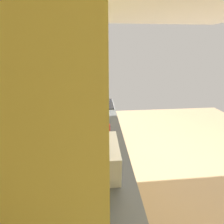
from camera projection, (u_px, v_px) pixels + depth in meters
ground_plane at (173, 182)px, 2.48m from camera, size 6.34×6.34×0.00m
wall_back at (71, 115)px, 1.85m from camera, size 4.08×0.12×2.58m
counter_run at (103, 193)px, 1.78m from camera, size 3.02×0.63×0.91m
upper_cabinets at (81, 71)px, 1.21m from camera, size 2.10×0.31×0.61m
oven_range at (101, 122)px, 3.48m from camera, size 0.70×0.62×1.09m
microwave at (100, 157)px, 1.46m from camera, size 0.47×0.38×0.30m
bowl at (104, 123)px, 2.42m from camera, size 0.12×0.12×0.05m
kettle at (105, 128)px, 2.17m from camera, size 0.21×0.15×0.15m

